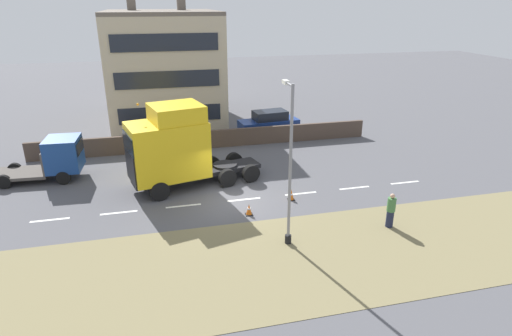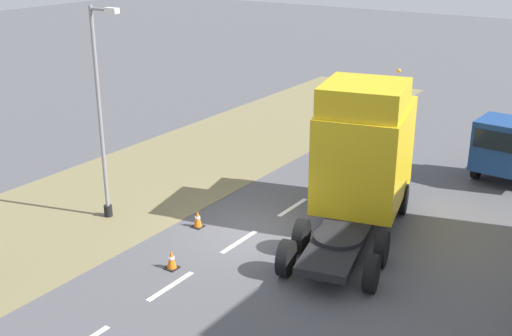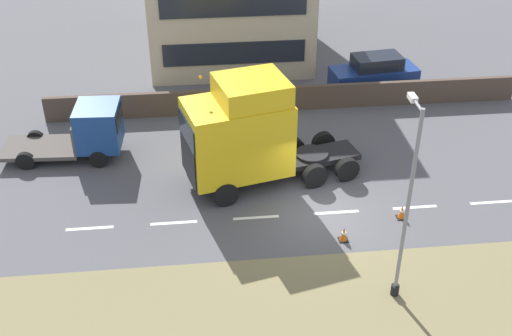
# 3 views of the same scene
# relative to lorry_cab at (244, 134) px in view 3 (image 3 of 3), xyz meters

# --- Properties ---
(ground_plane) EXTENTS (120.00, 120.00, 0.00)m
(ground_plane) POSITION_rel_lorry_cab_xyz_m (-2.44, -2.72, -2.39)
(ground_plane) COLOR #515156
(ground_plane) RESTS_ON ground
(grass_verge) EXTENTS (7.00, 44.00, 0.01)m
(grass_verge) POSITION_rel_lorry_cab_xyz_m (-8.44, -2.72, -2.38)
(grass_verge) COLOR olive
(grass_verge) RESTS_ON ground
(lane_markings) EXTENTS (0.16, 21.00, 0.00)m
(lane_markings) POSITION_rel_lorry_cab_xyz_m (-2.44, -3.42, -2.39)
(lane_markings) COLOR white
(lane_markings) RESTS_ON ground
(boundary_wall) EXTENTS (0.25, 24.00, 1.28)m
(boundary_wall) POSITION_rel_lorry_cab_xyz_m (6.56, -2.72, -1.75)
(boundary_wall) COLOR #4C3D33
(boundary_wall) RESTS_ON ground
(lorry_cab) EXTENTS (4.22, 7.71, 4.88)m
(lorry_cab) POSITION_rel_lorry_cab_xyz_m (0.00, 0.00, 0.00)
(lorry_cab) COLOR black
(lorry_cab) RESTS_ON ground
(flatbed_truck) EXTENTS (2.38, 5.42, 2.49)m
(flatbed_truck) POSITION_rel_lorry_cab_xyz_m (3.00, 6.65, -1.08)
(flatbed_truck) COLOR navy
(flatbed_truck) RESTS_ON ground
(parked_car) EXTENTS (2.31, 4.76, 2.00)m
(parked_car) POSITION_rel_lorry_cab_xyz_m (8.31, -7.73, -1.41)
(parked_car) COLOR navy
(parked_car) RESTS_ON ground
(lamp_post) EXTENTS (1.26, 0.28, 6.96)m
(lamp_post) POSITION_rel_lorry_cab_xyz_m (-7.09, -4.36, 0.90)
(lamp_post) COLOR black
(lamp_post) RESTS_ON ground
(traffic_cone_lead) EXTENTS (0.36, 0.36, 0.58)m
(traffic_cone_lead) POSITION_rel_lorry_cab_xyz_m (-4.18, -3.30, -2.11)
(traffic_cone_lead) COLOR black
(traffic_cone_lead) RESTS_ON ground
(traffic_cone_trailing) EXTENTS (0.36, 0.36, 0.58)m
(traffic_cone_trailing) POSITION_rel_lorry_cab_xyz_m (-3.06, -5.86, -2.11)
(traffic_cone_trailing) COLOR black
(traffic_cone_trailing) RESTS_ON ground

